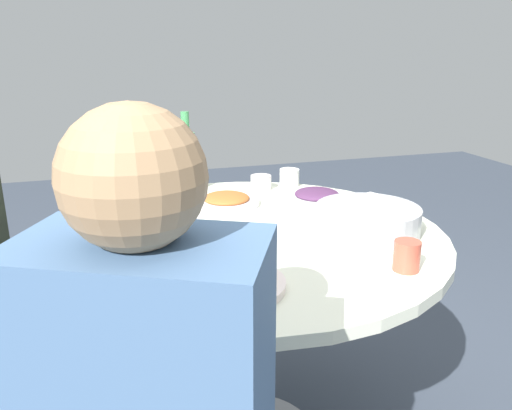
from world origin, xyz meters
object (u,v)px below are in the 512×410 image
at_px(rice_bowl, 367,219).
at_px(dish_tofu_braise, 227,200).
at_px(round_dining_table, 249,288).
at_px(tea_cup_near, 407,256).
at_px(dish_eggplant, 317,197).
at_px(green_bottle, 187,160).
at_px(soup_bowl, 153,232).
at_px(diner_left, 150,410).
at_px(tea_cup_side, 261,182).
at_px(dish_shrimp, 231,281).
at_px(tea_cup_far, 289,178).

relative_size(rice_bowl, dish_tofu_braise, 1.34).
height_order(round_dining_table, dish_tofu_braise, dish_tofu_braise).
bearing_deg(tea_cup_near, rice_bowl, 81.98).
bearing_deg(rice_bowl, dish_eggplant, 92.50).
xyz_separation_m(round_dining_table, green_bottle, (-0.10, 0.48, 0.30)).
xyz_separation_m(soup_bowl, diner_left, (-0.08, -0.69, -0.02)).
bearing_deg(diner_left, tea_cup_side, 64.96).
bearing_deg(round_dining_table, dish_tofu_braise, 89.61).
height_order(round_dining_table, soup_bowl, soup_bowl).
bearing_deg(soup_bowl, round_dining_table, 4.12).
height_order(tea_cup_near, diner_left, diner_left).
distance_m(rice_bowl, dish_shrimp, 0.52).
relative_size(dish_eggplant, tea_cup_far, 2.93).
xyz_separation_m(dish_tofu_braise, tea_cup_side, (0.17, 0.15, 0.01)).
distance_m(round_dining_table, dish_tofu_braise, 0.34).
relative_size(rice_bowl, soup_bowl, 1.16).
relative_size(tea_cup_side, diner_left, 0.10).
distance_m(green_bottle, tea_cup_far, 0.40).
bearing_deg(rice_bowl, round_dining_table, 161.07).
relative_size(dish_tofu_braise, tea_cup_far, 2.97).
bearing_deg(dish_shrimp, tea_cup_near, -3.88).
xyz_separation_m(rice_bowl, dish_eggplant, (-0.01, 0.33, -0.02)).
height_order(dish_shrimp, tea_cup_near, tea_cup_near).
distance_m(dish_eggplant, tea_cup_near, 0.58).
distance_m(round_dining_table, tea_cup_near, 0.52).
height_order(tea_cup_near, tea_cup_side, tea_cup_near).
bearing_deg(soup_bowl, tea_cup_near, -31.76).
relative_size(dish_shrimp, green_bottle, 0.84).
height_order(dish_shrimp, dish_eggplant, same).
distance_m(tea_cup_far, diner_left, 1.32).
distance_m(dish_shrimp, green_bottle, 0.83).
xyz_separation_m(rice_bowl, soup_bowl, (-0.60, 0.09, -0.01)).
bearing_deg(dish_tofu_braise, tea_cup_side, 42.32).
relative_size(dish_eggplant, tea_cup_side, 2.83).
height_order(green_bottle, diner_left, diner_left).
bearing_deg(dish_eggplant, tea_cup_side, 123.19).
bearing_deg(tea_cup_side, soup_bowl, -135.16).
relative_size(tea_cup_far, diner_left, 0.10).
xyz_separation_m(tea_cup_near, tea_cup_far, (0.00, 0.81, -0.00)).
bearing_deg(rice_bowl, tea_cup_near, -98.02).
xyz_separation_m(green_bottle, diner_left, (-0.26, -1.19, -0.11)).
bearing_deg(dish_eggplant, dish_tofu_braise, 169.99).
relative_size(round_dining_table, rice_bowl, 3.81).
xyz_separation_m(dish_tofu_braise, tea_cup_far, (0.29, 0.17, 0.02)).
xyz_separation_m(dish_eggplant, tea_cup_near, (-0.02, -0.58, 0.02)).
xyz_separation_m(tea_cup_near, tea_cup_side, (-0.11, 0.79, -0.01)).
height_order(soup_bowl, dish_tofu_braise, soup_bowl).
distance_m(round_dining_table, rice_bowl, 0.41).
relative_size(soup_bowl, diner_left, 0.34).
bearing_deg(tea_cup_far, round_dining_table, -123.53).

